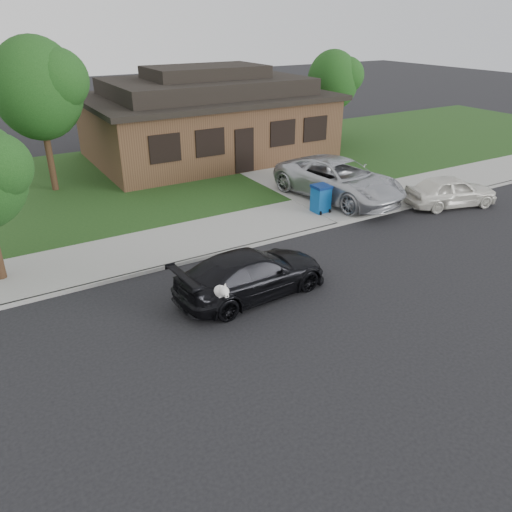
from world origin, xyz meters
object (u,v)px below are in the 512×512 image
sedan (251,274)px  white_compact (451,191)px  minivan (339,179)px  recycling_bin (321,198)px

sedan → white_compact: size_ratio=1.23×
minivan → white_compact: bearing=-47.3°
minivan → white_compact: (3.56, -2.81, -0.31)m
recycling_bin → sedan: bearing=-143.6°
minivan → white_compact: 4.55m
white_compact → recycling_bin: white_compact is taller
sedan → recycling_bin: (5.48, 4.04, 0.02)m
recycling_bin → white_compact: bearing=-20.4°
minivan → recycling_bin: minivan is taller
recycling_bin → minivan: bearing=28.9°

